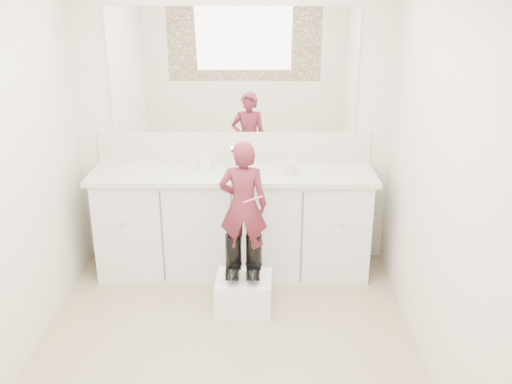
{
  "coord_description": "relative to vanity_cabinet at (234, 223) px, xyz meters",
  "views": [
    {
      "loc": [
        0.24,
        -3.12,
        2.36
      ],
      "look_at": [
        0.19,
        0.75,
        0.89
      ],
      "focal_mm": 40.0,
      "sensor_mm": 36.0,
      "label": 1
    }
  ],
  "objects": [
    {
      "name": "cup",
      "position": [
        0.45,
        -0.07,
        0.52
      ],
      "size": [
        0.14,
        0.14,
        0.1
      ],
      "primitive_type": "imported",
      "rotation": [
        0.0,
        0.0,
        -0.42
      ],
      "color": "beige",
      "rests_on": "countertop"
    },
    {
      "name": "toddler",
      "position": [
        0.1,
        -0.6,
        0.41
      ],
      "size": [
        0.35,
        0.24,
        0.94
      ],
      "primitive_type": "imported",
      "rotation": [
        0.0,
        0.0,
        3.1
      ],
      "color": "#9A2F40",
      "rests_on": "step_stool"
    },
    {
      "name": "wall_back",
      "position": [
        0.0,
        0.27,
        0.77
      ],
      "size": [
        2.6,
        0.0,
        2.6
      ],
      "primitive_type": "plane",
      "rotation": [
        1.57,
        0.0,
        0.0
      ],
      "color": "beige",
      "rests_on": "floor"
    },
    {
      "name": "faucet",
      "position": [
        0.0,
        0.15,
        0.52
      ],
      "size": [
        0.08,
        0.08,
        0.1
      ],
      "primitive_type": "cylinder",
      "color": "silver",
      "rests_on": "countertop"
    },
    {
      "name": "soap_bottle",
      "position": [
        -0.23,
        0.04,
        0.55
      ],
      "size": [
        0.1,
        0.1,
        0.17
      ],
      "primitive_type": "imported",
      "rotation": [
        0.0,
        0.0,
        0.33
      ],
      "color": "white",
      "rests_on": "countertop"
    },
    {
      "name": "wall_front",
      "position": [
        0.0,
        -2.73,
        0.77
      ],
      "size": [
        2.6,
        0.0,
        2.6
      ],
      "primitive_type": "plane",
      "rotation": [
        -1.57,
        0.0,
        0.0
      ],
      "color": "beige",
      "rests_on": "floor"
    },
    {
      "name": "wall_left",
      "position": [
        -1.3,
        -1.23,
        0.78
      ],
      "size": [
        0.0,
        3.0,
        3.0
      ],
      "primitive_type": "plane",
      "rotation": [
        1.57,
        0.0,
        1.57
      ],
      "color": "beige",
      "rests_on": "floor"
    },
    {
      "name": "mirror",
      "position": [
        0.0,
        0.26,
        1.22
      ],
      "size": [
        2.0,
        0.02,
        1.0
      ],
      "primitive_type": "cube",
      "color": "white",
      "rests_on": "wall_back"
    },
    {
      "name": "backsplash",
      "position": [
        0.0,
        0.26,
        0.59
      ],
      "size": [
        2.28,
        0.03,
        0.25
      ],
      "primitive_type": "cube",
      "color": "beige",
      "rests_on": "countertop"
    },
    {
      "name": "dot_panel",
      "position": [
        0.0,
        -2.71,
        1.22
      ],
      "size": [
        2.0,
        0.01,
        1.2
      ],
      "primitive_type": "cube",
      "color": "#472819",
      "rests_on": "wall_front"
    },
    {
      "name": "boot_right",
      "position": [
        0.18,
        -0.6,
        0.01
      ],
      "size": [
        0.13,
        0.23,
        0.34
      ],
      "primitive_type": null,
      "rotation": [
        0.0,
        0.0,
        -0.04
      ],
      "color": "black",
      "rests_on": "step_stool"
    },
    {
      "name": "step_stool",
      "position": [
        0.1,
        -0.62,
        -0.29
      ],
      "size": [
        0.42,
        0.36,
        0.26
      ],
      "primitive_type": "cube",
      "rotation": [
        0.0,
        0.0,
        -0.04
      ],
      "color": "white",
      "rests_on": "floor"
    },
    {
      "name": "wall_right",
      "position": [
        1.3,
        -1.23,
        0.78
      ],
      "size": [
        0.0,
        3.0,
        3.0
      ],
      "primitive_type": "plane",
      "rotation": [
        1.57,
        0.0,
        -1.57
      ],
      "color": "beige",
      "rests_on": "floor"
    },
    {
      "name": "countertop",
      "position": [
        0.0,
        -0.01,
        0.45
      ],
      "size": [
        2.28,
        0.58,
        0.04
      ],
      "primitive_type": "cube",
      "color": "beige",
      "rests_on": "vanity_cabinet"
    },
    {
      "name": "vanity_cabinet",
      "position": [
        0.0,
        0.0,
        0.0
      ],
      "size": [
        2.2,
        0.55,
        0.85
      ],
      "primitive_type": "cube",
      "color": "silver",
      "rests_on": "floor"
    },
    {
      "name": "boot_left",
      "position": [
        0.03,
        -0.6,
        0.01
      ],
      "size": [
        0.13,
        0.23,
        0.34
      ],
      "primitive_type": null,
      "rotation": [
        0.0,
        0.0,
        -0.04
      ],
      "color": "black",
      "rests_on": "step_stool"
    },
    {
      "name": "toothbrush",
      "position": [
        0.17,
        -0.68,
        0.49
      ],
      "size": [
        0.14,
        0.02,
        0.06
      ],
      "primitive_type": "cylinder",
      "rotation": [
        0.0,
        1.22,
        -0.04
      ],
      "color": "pink",
      "rests_on": "toddler"
    },
    {
      "name": "floor",
      "position": [
        0.0,
        -1.23,
        -0.42
      ],
      "size": [
        3.0,
        3.0,
        0.0
      ],
      "primitive_type": "plane",
      "color": "#988263",
      "rests_on": "ground"
    }
  ]
}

